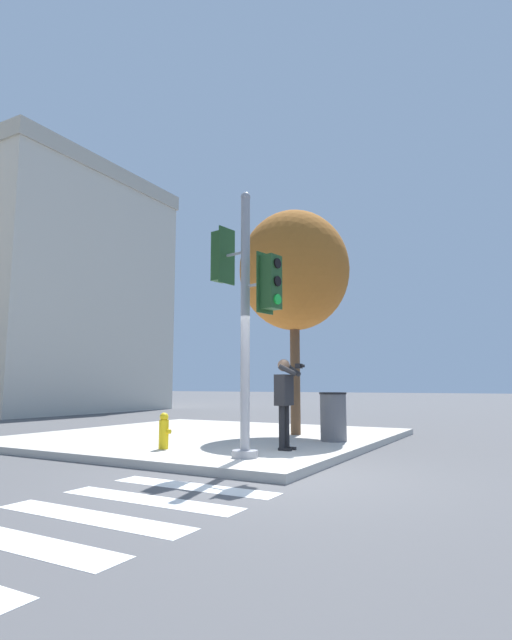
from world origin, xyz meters
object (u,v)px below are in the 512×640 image
(person_photographer, at_px, (285,395))
(fire_hydrant, at_px, (164,431))
(trash_bin, at_px, (333,416))
(street_tree, at_px, (294,271))
(traffic_signal_pole, at_px, (245,300))

(person_photographer, xyz_separation_m, fire_hydrant, (-0.99, 2.04, -0.68))
(person_photographer, distance_m, fire_hydrant, 2.37)
(person_photographer, xyz_separation_m, trash_bin, (1.83, -0.27, -0.49))
(trash_bin, bearing_deg, fire_hydrant, 140.61)
(person_photographer, xyz_separation_m, street_tree, (2.71, 1.02, 3.03))
(person_photographer, height_order, fire_hydrant, person_photographer)
(street_tree, relative_size, trash_bin, 5.40)
(traffic_signal_pole, xyz_separation_m, street_tree, (3.92, 0.87, 1.40))
(person_photographer, height_order, street_tree, street_tree)
(traffic_signal_pole, height_order, person_photographer, traffic_signal_pole)
(traffic_signal_pole, relative_size, street_tree, 0.82)
(traffic_signal_pole, xyz_separation_m, person_photographer, (1.21, -0.16, -1.62))
(street_tree, bearing_deg, fire_hydrant, 164.59)
(fire_hydrant, bearing_deg, street_tree, -15.41)
(street_tree, relative_size, fire_hydrant, 8.29)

